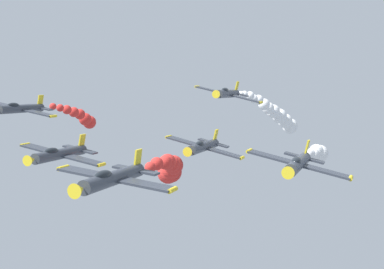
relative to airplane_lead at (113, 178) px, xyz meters
The scene contains 10 objects.
airplane_lead is the anchor object (origin of this frame).
smoke_trail_lead 22.09m from the airplane_lead, 80.24° to the right, with size 7.67×21.22×5.56m.
airplane_left_inner 16.97m from the airplane_lead, 135.19° to the right, with size 9.40×10.35×3.07m.
smoke_trail_left_inner 30.26m from the airplane_lead, 113.44° to the right, with size 2.25×13.31×2.77m.
airplane_right_inner 17.60m from the airplane_lead, 45.29° to the right, with size 9.46×10.35×2.93m.
airplane_left_outer 24.00m from the airplane_lead, 88.75° to the right, with size 9.38×10.35×3.13m.
airplane_trailing 35.89m from the airplane_lead, 43.81° to the right, with size 9.47×10.35×2.89m.
smoke_trail_trailing 49.72m from the airplane_lead, 57.51° to the right, with size 3.25×15.05×4.65m.
airplane_high_slot 36.71m from the airplane_lead, 88.48° to the right, with size 9.39×10.35×3.09m.
smoke_trail_high_slot 61.17m from the airplane_lead, 91.37° to the right, with size 5.77×25.18×8.11m.
Camera 1 is at (-19.29, 56.92, 79.65)m, focal length 52.48 mm.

